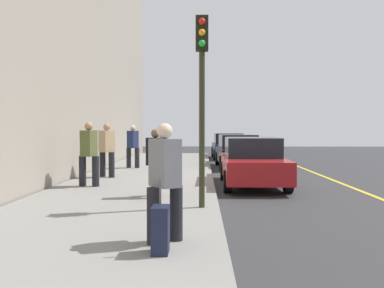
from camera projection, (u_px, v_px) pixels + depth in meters
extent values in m
plane|color=#333335|center=(243.00, 183.00, 13.54)|extent=(56.00, 56.00, 0.00)
cube|color=gray|center=(144.00, 180.00, 13.62)|extent=(28.00, 4.60, 0.15)
cube|color=gold|center=(341.00, 183.00, 13.46)|extent=(28.00, 0.14, 0.01)
cylinder|color=black|center=(245.00, 155.00, 23.32)|extent=(0.64, 0.23, 0.64)
cylinder|color=black|center=(215.00, 155.00, 23.33)|extent=(0.64, 0.23, 0.64)
cylinder|color=black|center=(240.00, 152.00, 25.89)|extent=(0.64, 0.23, 0.64)
cylinder|color=black|center=(213.00, 152.00, 25.90)|extent=(0.64, 0.23, 0.64)
cube|color=navy|center=(228.00, 149.00, 24.60)|extent=(4.18, 1.88, 0.64)
cube|color=black|center=(228.00, 138.00, 24.79)|extent=(2.19, 1.64, 0.60)
cylinder|color=black|center=(261.00, 163.00, 17.54)|extent=(0.65, 0.24, 0.64)
cylinder|color=black|center=(222.00, 163.00, 17.53)|extent=(0.65, 0.24, 0.64)
cylinder|color=black|center=(252.00, 159.00, 20.18)|extent=(0.65, 0.24, 0.64)
cylinder|color=black|center=(218.00, 159.00, 20.17)|extent=(0.65, 0.24, 0.64)
cube|color=black|center=(238.00, 155.00, 18.84)|extent=(4.31, 1.93, 0.64)
cube|color=black|center=(238.00, 141.00, 19.03)|extent=(2.26, 1.67, 0.60)
cylinder|color=black|center=(288.00, 182.00, 11.43)|extent=(0.64, 0.23, 0.64)
cylinder|color=black|center=(228.00, 181.00, 11.49)|extent=(0.64, 0.23, 0.64)
cylinder|color=black|center=(272.00, 171.00, 14.20)|extent=(0.64, 0.23, 0.64)
cylinder|color=black|center=(224.00, 171.00, 14.26)|extent=(0.64, 0.23, 0.64)
cube|color=maroon|center=(252.00, 167.00, 12.83)|extent=(4.50, 1.86, 0.64)
cube|color=black|center=(252.00, 147.00, 13.03)|extent=(2.35, 1.63, 0.60)
cylinder|color=black|center=(137.00, 158.00, 17.17)|extent=(0.20, 0.20, 0.84)
cylinder|color=black|center=(129.00, 158.00, 17.31)|extent=(0.20, 0.20, 0.84)
cube|color=#1E284C|center=(133.00, 139.00, 17.21)|extent=(0.55, 0.44, 0.71)
sphere|color=beige|center=(133.00, 128.00, 17.19)|extent=(0.23, 0.23, 0.23)
cylinder|color=black|center=(156.00, 180.00, 10.07)|extent=(0.18, 0.18, 0.77)
cylinder|color=black|center=(155.00, 182.00, 9.71)|extent=(0.18, 0.18, 0.77)
cube|color=black|center=(155.00, 151.00, 9.86)|extent=(0.29, 0.45, 0.65)
sphere|color=brown|center=(155.00, 133.00, 9.85)|extent=(0.21, 0.21, 0.21)
cylinder|color=black|center=(103.00, 164.00, 14.01)|extent=(0.20, 0.20, 0.85)
cylinder|color=black|center=(112.00, 165.00, 13.81)|extent=(0.20, 0.20, 0.85)
cube|color=tan|center=(107.00, 141.00, 13.88)|extent=(0.58, 0.51, 0.73)
sphere|color=tan|center=(107.00, 127.00, 13.87)|extent=(0.24, 0.24, 0.24)
cylinder|color=black|center=(153.00, 216.00, 5.82)|extent=(0.19, 0.19, 0.81)
cylinder|color=black|center=(176.00, 213.00, 6.03)|extent=(0.19, 0.19, 0.81)
cube|color=slate|center=(165.00, 163.00, 5.90)|extent=(0.55, 0.51, 0.69)
sphere|color=beige|center=(165.00, 131.00, 5.88)|extent=(0.22, 0.22, 0.22)
cylinder|color=black|center=(83.00, 171.00, 11.76)|extent=(0.20, 0.20, 0.86)
cylinder|color=black|center=(96.00, 171.00, 11.67)|extent=(0.20, 0.20, 0.86)
cube|color=brown|center=(89.00, 143.00, 11.69)|extent=(0.54, 0.40, 0.73)
sphere|color=tan|center=(89.00, 126.00, 11.67)|extent=(0.24, 0.24, 0.24)
cylinder|color=#2D2D19|center=(202.00, 130.00, 8.53)|extent=(0.12, 0.12, 3.25)
cube|color=black|center=(202.00, 34.00, 8.45)|extent=(0.26, 0.26, 0.70)
sphere|color=red|center=(202.00, 21.00, 8.29)|extent=(0.14, 0.14, 0.14)
sphere|color=orange|center=(202.00, 32.00, 8.30)|extent=(0.14, 0.14, 0.14)
sphere|color=green|center=(202.00, 43.00, 8.31)|extent=(0.14, 0.14, 0.14)
cube|color=#191E38|center=(160.00, 230.00, 5.41)|extent=(0.34, 0.22, 0.62)
cylinder|color=#4C4C4C|center=(160.00, 192.00, 5.39)|extent=(0.03, 0.03, 0.36)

